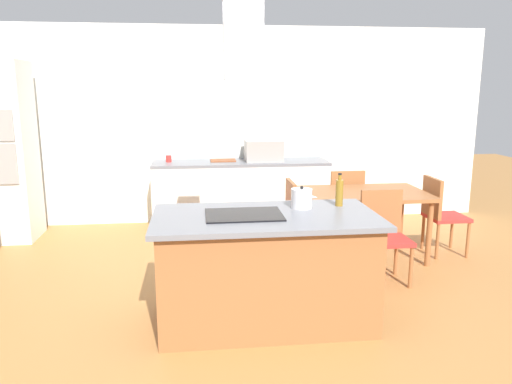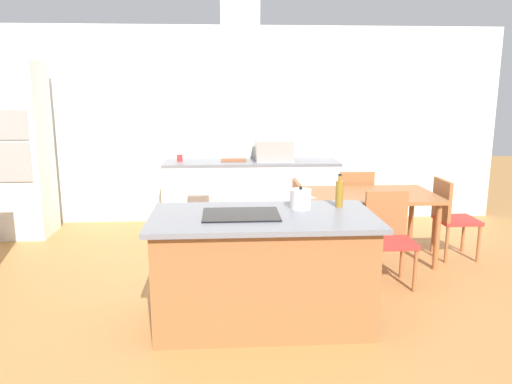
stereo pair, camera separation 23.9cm
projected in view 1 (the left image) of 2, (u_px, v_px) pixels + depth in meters
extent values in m
plane|color=#AD753D|center=(247.00, 259.00, 5.57)|extent=(16.00, 16.00, 0.00)
cube|color=silver|center=(234.00, 126.00, 6.99)|extent=(7.20, 0.10, 2.70)
cube|color=#995B33|center=(265.00, 271.00, 4.03)|extent=(1.68, 0.85, 0.86)
cube|color=slate|center=(266.00, 217.00, 3.93)|extent=(1.78, 0.95, 0.04)
cube|color=black|center=(244.00, 215.00, 3.91)|extent=(0.60, 0.44, 0.01)
cylinder|color=silver|center=(302.00, 198.00, 4.13)|extent=(0.18, 0.18, 0.16)
sphere|color=black|center=(302.00, 187.00, 4.11)|extent=(0.03, 0.03, 0.03)
cone|color=silver|center=(314.00, 197.00, 4.14)|extent=(0.06, 0.03, 0.04)
cylinder|color=olive|center=(339.00, 193.00, 4.20)|extent=(0.06, 0.06, 0.22)
cylinder|color=olive|center=(340.00, 177.00, 4.17)|extent=(0.03, 0.03, 0.04)
cylinder|color=black|center=(340.00, 174.00, 4.17)|extent=(0.03, 0.03, 0.01)
cube|color=white|center=(241.00, 195.00, 6.83)|extent=(2.36, 0.62, 0.86)
cube|color=slate|center=(241.00, 163.00, 6.74)|extent=(2.36, 0.62, 0.04)
cube|color=#9E9993|center=(264.00, 151.00, 6.74)|extent=(0.50, 0.38, 0.28)
cylinder|color=red|center=(169.00, 159.00, 6.66)|extent=(0.08, 0.08, 0.09)
cube|color=brown|center=(223.00, 160.00, 6.75)|extent=(0.34, 0.24, 0.02)
cube|color=white|center=(2.00, 152.00, 6.12)|extent=(0.70, 0.64, 2.20)
cube|color=#995B33|center=(363.00, 194.00, 5.51)|extent=(1.40, 0.90, 0.04)
cylinder|color=#995B33|center=(315.00, 238.00, 5.15)|extent=(0.06, 0.06, 0.71)
cylinder|color=#995B33|center=(429.00, 234.00, 5.30)|extent=(0.06, 0.06, 0.71)
cylinder|color=#995B33|center=(300.00, 220.00, 5.87)|extent=(0.06, 0.06, 0.71)
cylinder|color=#995B33|center=(401.00, 216.00, 6.02)|extent=(0.06, 0.06, 0.71)
cube|color=red|center=(273.00, 223.00, 5.45)|extent=(0.42, 0.42, 0.04)
cube|color=#995B33|center=(291.00, 201.00, 5.42)|extent=(0.04, 0.42, 0.44)
cylinder|color=#995B33|center=(259.00, 248.00, 5.30)|extent=(0.04, 0.04, 0.41)
cylinder|color=#995B33|center=(255.00, 238.00, 5.65)|extent=(0.04, 0.04, 0.41)
cylinder|color=#995B33|center=(292.00, 247.00, 5.34)|extent=(0.04, 0.04, 0.41)
cylinder|color=#995B33|center=(286.00, 237.00, 5.69)|extent=(0.04, 0.04, 0.41)
cube|color=red|center=(387.00, 240.00, 4.84)|extent=(0.42, 0.42, 0.04)
cube|color=#995B33|center=(381.00, 211.00, 4.97)|extent=(0.42, 0.04, 0.44)
cylinder|color=#995B33|center=(411.00, 268.00, 4.73)|extent=(0.04, 0.04, 0.41)
cylinder|color=#995B33|center=(374.00, 269.00, 4.69)|extent=(0.04, 0.04, 0.41)
cylinder|color=#995B33|center=(396.00, 255.00, 5.08)|extent=(0.04, 0.04, 0.41)
cylinder|color=#995B33|center=(362.00, 257.00, 5.04)|extent=(0.04, 0.04, 0.41)
cube|color=red|center=(446.00, 217.00, 5.69)|extent=(0.42, 0.42, 0.04)
cube|color=#995B33|center=(432.00, 197.00, 5.61)|extent=(0.04, 0.42, 0.44)
cylinder|color=#995B33|center=(452.00, 231.00, 5.93)|extent=(0.04, 0.04, 0.41)
cylinder|color=#995B33|center=(468.00, 240.00, 5.58)|extent=(0.04, 0.04, 0.41)
cylinder|color=#995B33|center=(423.00, 232.00, 5.89)|extent=(0.04, 0.04, 0.41)
cylinder|color=#995B33|center=(437.00, 241.00, 5.54)|extent=(0.04, 0.04, 0.41)
cube|color=red|center=(342.00, 204.00, 6.30)|extent=(0.42, 0.42, 0.04)
cube|color=#995B33|center=(347.00, 189.00, 6.06)|extent=(0.42, 0.04, 0.44)
cylinder|color=#995B33|center=(324.00, 218.00, 6.50)|extent=(0.04, 0.04, 0.41)
cylinder|color=#995B33|center=(351.00, 218.00, 6.54)|extent=(0.04, 0.04, 0.41)
cylinder|color=#995B33|center=(332.00, 226.00, 6.15)|extent=(0.04, 0.04, 0.41)
cylinder|color=#995B33|center=(360.00, 225.00, 6.19)|extent=(0.04, 0.04, 0.41)
cube|color=#ADADB2|center=(243.00, 87.00, 3.70)|extent=(0.90, 0.55, 0.08)
cube|color=#ADADB2|center=(243.00, 32.00, 3.62)|extent=(0.28, 0.24, 0.70)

